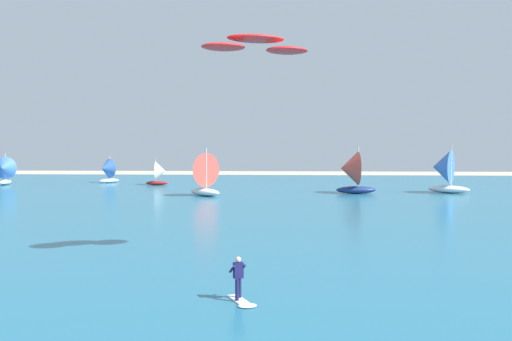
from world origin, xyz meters
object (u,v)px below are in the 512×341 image
(sailboat_far_left, at_px, (106,171))
(sailboat_far_right, at_px, (201,174))
(sailboat_heeled_over, at_px, (160,173))
(sailboat_near_shore, at_px, (4,171))
(kite, at_px, (256,45))
(sailboat_anchored_offshore, at_px, (443,171))
(kitesurfer, at_px, (240,286))
(sailboat_center_horizon, at_px, (351,172))

(sailboat_far_left, distance_m, sailboat_far_right, 25.26)
(sailboat_heeled_over, distance_m, sailboat_near_shore, 21.72)
(kite, xyz_separation_m, sailboat_near_shore, (-37.63, 49.47, -8.86))
(sailboat_near_shore, height_order, sailboat_anchored_offshore, sailboat_anchored_offshore)
(sailboat_far_left, bearing_deg, kitesurfer, -68.43)
(kitesurfer, height_order, sailboat_anchored_offshore, sailboat_anchored_offshore)
(kitesurfer, relative_size, sailboat_far_left, 0.51)
(kite, bearing_deg, sailboat_center_horizon, 76.81)
(kitesurfer, relative_size, sailboat_heeled_over, 0.55)
(kite, distance_m, sailboat_far_right, 36.97)
(sailboat_far_right, bearing_deg, kitesurfer, -79.75)
(kitesurfer, distance_m, sailboat_heeled_over, 60.21)
(sailboat_far_right, xyz_separation_m, sailboat_center_horizon, (16.93, 3.27, 0.05))
(sailboat_near_shore, bearing_deg, sailboat_center_horizon, -13.37)
(sailboat_far_right, bearing_deg, sailboat_heeled_over, 117.60)
(kite, height_order, sailboat_heeled_over, kite)
(sailboat_heeled_over, xyz_separation_m, sailboat_anchored_offshore, (35.92, -10.47, 0.93))
(kitesurfer, xyz_separation_m, sailboat_far_left, (-24.41, 61.75, 1.20))
(sailboat_center_horizon, bearing_deg, kitesurfer, -101.29)
(sailboat_center_horizon, bearing_deg, sailboat_far_right, -169.08)
(sailboat_far_left, relative_size, sailboat_anchored_offshore, 0.69)
(kite, distance_m, sailboat_center_horizon, 40.30)
(sailboat_far_right, xyz_separation_m, sailboat_anchored_offshore, (27.91, 4.86, 0.13))
(sailboat_far_right, bearing_deg, sailboat_anchored_offshore, 9.87)
(sailboat_far_left, distance_m, sailboat_anchored_offshore, 46.76)
(kitesurfer, relative_size, sailboat_near_shore, 0.46)
(kitesurfer, xyz_separation_m, kite, (0.19, 7.66, 10.27))
(kitesurfer, relative_size, sailboat_far_right, 0.37)
(sailboat_center_horizon, bearing_deg, sailboat_near_shore, 166.63)
(kite, xyz_separation_m, sailboat_heeled_over, (-15.94, 50.44, -9.20))
(kitesurfer, distance_m, sailboat_far_right, 43.51)
(sailboat_anchored_offshore, bearing_deg, sailboat_far_right, -170.13)
(sailboat_heeled_over, distance_m, sailboat_center_horizon, 27.71)
(kite, bearing_deg, sailboat_anchored_offshore, 63.45)
(kite, bearing_deg, sailboat_near_shore, 127.26)
(sailboat_far_left, xyz_separation_m, sailboat_heeled_over, (8.66, -3.65, -0.13))
(kite, relative_size, sailboat_far_right, 1.08)
(sailboat_far_left, height_order, sailboat_anchored_offshore, sailboat_anchored_offshore)
(kitesurfer, distance_m, kite, 12.81)
(sailboat_heeled_over, bearing_deg, sailboat_far_left, 157.15)
(kitesurfer, height_order, kite, kite)
(sailboat_far_left, height_order, sailboat_heeled_over, sailboat_far_left)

